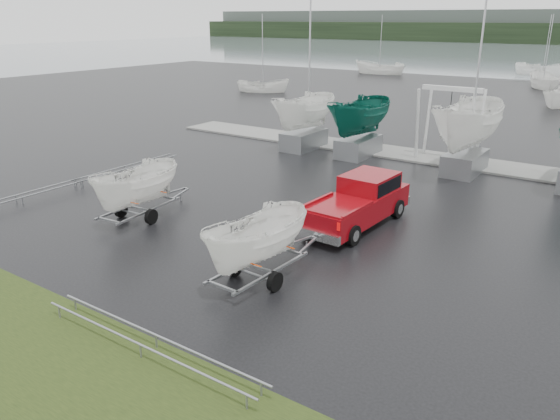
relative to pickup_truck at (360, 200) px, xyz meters
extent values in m
plane|color=black|center=(-4.17, -1.31, -0.97)|extent=(120.00, 120.00, 0.00)
cube|color=gray|center=(-4.17, 11.69, -0.92)|extent=(30.00, 3.00, 0.12)
cube|color=maroon|center=(-0.01, -0.30, -0.22)|extent=(2.11, 5.52, 0.89)
cube|color=maroon|center=(0.03, 0.68, 0.49)|extent=(1.83, 2.23, 0.80)
cube|color=black|center=(0.03, 0.68, 0.54)|extent=(1.85, 2.00, 0.52)
cube|color=silver|center=(-0.13, -3.07, -0.50)|extent=(1.90, 0.25, 0.33)
cylinder|color=black|center=(-0.83, 1.52, -0.59)|extent=(0.31, 0.76, 0.75)
cylinder|color=black|center=(0.95, 1.44, -0.59)|extent=(0.31, 0.76, 0.75)
cylinder|color=black|center=(-0.98, -2.04, -0.59)|extent=(0.31, 0.76, 0.75)
cylinder|color=black|center=(0.80, -2.12, -0.59)|extent=(0.31, 0.76, 0.75)
cube|color=gray|center=(-0.82, -6.24, -0.52)|extent=(0.23, 3.60, 0.08)
cube|color=gray|center=(0.28, -6.29, -0.52)|extent=(0.23, 3.60, 0.08)
cylinder|color=gray|center=(-0.28, -6.46, -0.67)|extent=(1.60, 0.15, 0.08)
cylinder|color=black|center=(-1.08, -6.43, -0.67)|extent=(0.21, 0.61, 0.60)
cylinder|color=black|center=(0.52, -6.50, -0.67)|extent=(0.21, 0.61, 0.60)
imported|color=white|center=(-0.27, -6.26, 1.72)|extent=(1.73, 1.77, 4.40)
cube|color=#FF4C08|center=(-0.24, -5.47, 0.03)|extent=(1.55, 0.11, 0.03)
cube|color=#FF4C08|center=(-0.30, -7.06, 0.03)|extent=(1.55, 0.11, 0.03)
cube|color=gray|center=(-8.03, -4.65, -0.52)|extent=(0.44, 3.59, 0.08)
cube|color=gray|center=(-6.93, -4.54, -0.52)|extent=(0.44, 3.59, 0.08)
cylinder|color=gray|center=(-7.46, -4.79, -0.67)|extent=(1.60, 0.24, 0.08)
cylinder|color=black|center=(-8.26, -4.87, -0.67)|extent=(0.24, 0.61, 0.60)
cylinder|color=black|center=(-6.66, -4.71, -0.67)|extent=(0.24, 0.61, 0.60)
imported|color=white|center=(-7.48, -4.60, 1.77)|extent=(1.86, 1.90, 4.50)
cube|color=#FF4C08|center=(-7.56, -3.80, 0.03)|extent=(1.55, 0.20, 0.03)
cube|color=#FF4C08|center=(-7.40, -5.39, 0.03)|extent=(1.55, 0.20, 0.03)
cylinder|color=silver|center=(-2.02, 10.89, 1.03)|extent=(0.16, 0.58, 3.99)
cylinder|color=silver|center=(-2.02, 12.49, 1.03)|extent=(0.16, 0.58, 3.99)
cylinder|color=silver|center=(0.98, 10.89, 1.03)|extent=(0.16, 0.58, 3.99)
cylinder|color=silver|center=(0.98, 12.49, 1.03)|extent=(0.16, 0.58, 3.99)
cube|color=silver|center=(-0.52, 11.69, 3.03)|extent=(3.30, 0.25, 0.25)
cube|color=gray|center=(-8.71, 9.69, -0.42)|extent=(1.60, 3.20, 1.10)
imported|color=white|center=(-8.71, 9.69, 3.10)|extent=(2.24, 2.30, 5.94)
cylinder|color=#B2B2B7|center=(-8.71, 10.19, 5.93)|extent=(0.10, 0.10, 7.00)
cube|color=gray|center=(-5.08, 9.89, -0.42)|extent=(1.60, 3.20, 1.10)
imported|color=#0B5344|center=(-5.08, 9.89, 3.16)|extent=(2.28, 2.34, 6.05)
cube|color=gray|center=(1.13, 9.69, -0.42)|extent=(1.60, 3.20, 1.10)
imported|color=white|center=(1.13, 9.69, 3.73)|extent=(2.71, 2.78, 7.19)
cylinder|color=#B2B2B7|center=(1.13, 10.19, 6.42)|extent=(0.10, 0.10, 7.00)
cylinder|color=gray|center=(-12.92, -0.31, -0.62)|extent=(0.06, 6.50, 0.06)
cylinder|color=gray|center=(-13.42, -0.31, -0.62)|extent=(0.06, 6.50, 0.06)
cylinder|color=gray|center=(-12.92, -6.31, -0.62)|extent=(0.06, 6.50, 0.06)
cylinder|color=gray|center=(-13.42, -6.31, -0.62)|extent=(0.06, 6.50, 0.06)
cylinder|color=gray|center=(-0.17, -11.06, -0.62)|extent=(7.00, 0.06, 0.06)
cylinder|color=gray|center=(-0.17, -10.56, -0.62)|extent=(7.00, 0.06, 0.06)
imported|color=white|center=(-26.77, 29.95, -0.97)|extent=(2.91, 2.88, 5.75)
cylinder|color=#B2B2B7|center=(-26.77, 29.95, 3.03)|extent=(0.08, 0.08, 8.00)
imported|color=white|center=(-2.60, 51.23, -0.97)|extent=(3.56, 3.60, 7.22)
cylinder|color=#B2B2B7|center=(-2.60, 51.23, 3.03)|extent=(0.08, 0.08, 8.00)
imported|color=white|center=(-24.91, 55.30, -0.97)|extent=(2.98, 2.91, 7.40)
cylinder|color=#B2B2B7|center=(-24.91, 55.30, 3.03)|extent=(0.08, 0.08, 8.00)
imported|color=white|center=(-5.37, 66.51, -0.97)|extent=(3.25, 3.18, 7.75)
cylinder|color=#B2B2B7|center=(-5.37, 66.51, 3.03)|extent=(0.08, 0.08, 8.00)
camera|label=1|loc=(8.87, -18.29, 6.69)|focal=35.00mm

